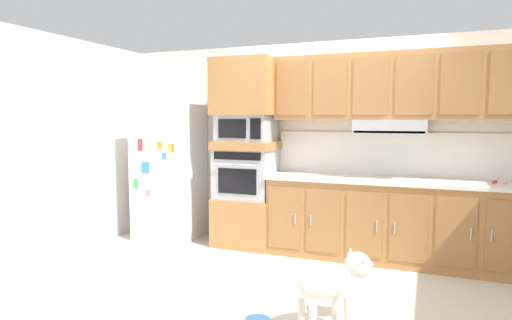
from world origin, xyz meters
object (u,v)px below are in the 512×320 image
object	(u,v)px
screwdriver	(496,182)
dog	(332,280)
built_in_oven	(247,173)
microwave	(246,128)
refrigerator	(169,172)

from	to	relation	value
screwdriver	dog	world-z (taller)	screwdriver
built_in_oven	dog	size ratio (longest dim) A/B	1.02
built_in_oven	microwave	bearing A→B (deg)	-0.77
microwave	dog	xyz separation A→B (m)	(1.47, -1.86, -1.07)
built_in_oven	screwdriver	bearing A→B (deg)	0.82
refrigerator	built_in_oven	world-z (taller)	refrigerator
refrigerator	screwdriver	distance (m)	3.82
screwdriver	dog	xyz separation A→B (m)	(-1.27, -1.90, -0.54)
refrigerator	screwdriver	xyz separation A→B (m)	(3.81, 0.11, 0.05)
microwave	screwdriver	world-z (taller)	microwave
refrigerator	built_in_oven	size ratio (longest dim) A/B	2.51
screwdriver	dog	size ratio (longest dim) A/B	0.23
refrigerator	dog	xyz separation A→B (m)	(2.54, -1.79, -0.49)
built_in_oven	screwdriver	size ratio (longest dim) A/B	4.34
refrigerator	built_in_oven	distance (m)	1.08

